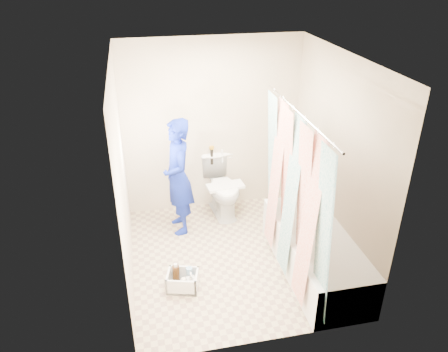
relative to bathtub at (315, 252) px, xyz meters
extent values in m
plane|color=tan|center=(-0.85, 0.43, -0.27)|extent=(2.60, 2.60, 0.00)
cube|color=silver|center=(-0.85, 0.43, 2.13)|extent=(2.40, 2.60, 0.02)
cube|color=beige|center=(-0.85, 1.73, 0.93)|extent=(2.40, 0.02, 2.40)
cube|color=beige|center=(-0.85, -0.88, 0.93)|extent=(2.40, 0.02, 2.40)
cube|color=beige|center=(-2.05, 0.43, 0.93)|extent=(0.02, 2.60, 2.40)
cube|color=beige|center=(0.35, 0.43, 0.93)|extent=(0.02, 2.60, 2.40)
cube|color=white|center=(0.00, 0.00, -0.02)|extent=(0.70, 1.75, 0.50)
cube|color=white|center=(0.00, 0.00, 0.19)|extent=(0.58, 1.63, 0.06)
cylinder|color=silver|center=(-0.33, 0.00, 1.68)|extent=(0.02, 1.90, 0.02)
cube|color=white|center=(-0.33, 0.00, 0.75)|extent=(0.06, 1.75, 1.80)
imported|color=white|center=(-0.76, 1.49, 0.14)|extent=(0.53, 0.84, 0.81)
cube|color=white|center=(-0.75, 1.36, 0.21)|extent=(0.52, 0.27, 0.04)
cylinder|color=black|center=(-0.87, 1.69, 0.51)|extent=(0.04, 0.04, 0.24)
cylinder|color=#C38916|center=(-0.87, 1.69, 0.64)|extent=(0.07, 0.07, 0.03)
cylinder|color=white|center=(-0.72, 1.71, 0.49)|extent=(0.03, 0.03, 0.20)
imported|color=#0E108F|center=(-1.40, 1.19, 0.50)|extent=(0.43, 0.60, 1.54)
cube|color=white|center=(-1.52, 0.02, -0.25)|extent=(0.40, 0.35, 0.03)
cube|color=white|center=(-1.67, 0.06, -0.17)|extent=(0.09, 0.26, 0.20)
cube|color=white|center=(-1.37, -0.02, -0.17)|extent=(0.09, 0.26, 0.20)
cube|color=white|center=(-1.55, -0.10, -0.17)|extent=(0.33, 0.11, 0.20)
cube|color=white|center=(-1.48, 0.14, -0.17)|extent=(0.33, 0.11, 0.20)
cylinder|color=#3D220C|center=(-1.58, 0.08, -0.12)|extent=(0.08, 0.08, 0.22)
cylinder|color=silver|center=(-1.44, 0.06, -0.13)|extent=(0.07, 0.07, 0.20)
cylinder|color=#FDEDC6|center=(-1.51, -0.04, -0.16)|extent=(0.05, 0.05, 0.15)
cylinder|color=#3D220C|center=(-1.61, -0.02, -0.20)|extent=(0.07, 0.07, 0.07)
cylinder|color=gold|center=(-1.61, -0.02, -0.16)|extent=(0.07, 0.07, 0.01)
imported|color=white|center=(-1.43, -0.05, -0.13)|extent=(0.10, 0.11, 0.21)
camera|label=1|loc=(-1.84, -3.70, 3.06)|focal=35.00mm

